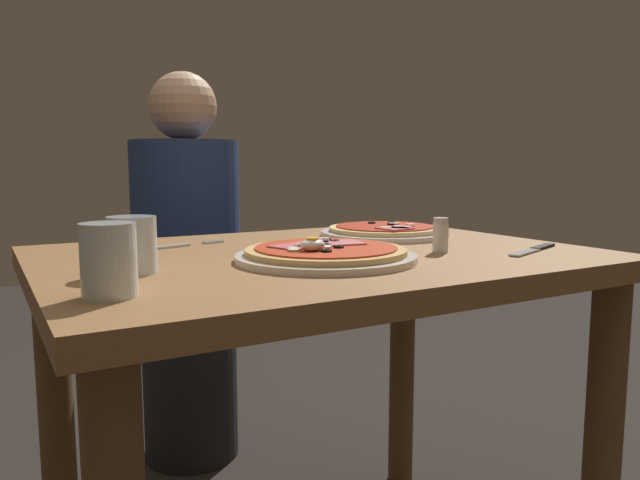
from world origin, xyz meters
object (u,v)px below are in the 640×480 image
pizza_across_left (385,231)px  water_glass_far (109,265)px  fork (185,245)px  knife (536,249)px  water_glass_near (132,249)px  salt_shaker (441,235)px  pizza_foreground (325,254)px  diner_person (188,279)px  dining_table (319,320)px

pizza_across_left → water_glass_far: water_glass_far is taller
fork → knife: bearing=-34.6°
water_glass_near → salt_shaker: size_ratio=1.33×
pizza_foreground → diner_person: diner_person is taller
pizza_across_left → knife: 0.36m
pizza_foreground → water_glass_far: size_ratio=3.35×
pizza_across_left → fork: size_ratio=1.91×
water_glass_far → diner_person: diner_person is taller
pizza_across_left → diner_person: size_ratio=0.25×
dining_table → pizza_foreground: (-0.04, -0.10, 0.15)m
water_glass_far → fork: bearing=61.5°
water_glass_near → fork: bearing=58.0°
pizza_across_left → diner_person: (-0.28, 0.63, -0.19)m
pizza_across_left → water_glass_far: size_ratio=3.12×
dining_table → diner_person: size_ratio=0.87×
diner_person → pizza_foreground: bearing=88.6°
knife → salt_shaker: salt_shaker is taller
dining_table → diner_person: (-0.02, 0.77, -0.05)m
fork → pizza_across_left: bearing=-8.0°
pizza_across_left → knife: size_ratio=1.57×
pizza_foreground → water_glass_far: bearing=-163.6°
dining_table → diner_person: bearing=91.7°
knife → diner_person: 1.06m
diner_person → fork: bearing=72.5°
water_glass_far → knife: bearing=1.3°
salt_shaker → knife: bearing=-21.8°
fork → knife: (0.58, -0.40, 0.00)m
pizza_across_left → fork: bearing=172.0°
dining_table → pizza_foreground: size_ratio=3.21×
salt_shaker → fork: bearing=140.6°
water_glass_near → water_glass_far: bearing=-112.2°
pizza_across_left → fork: (-0.46, 0.06, -0.01)m
dining_table → pizza_across_left: size_ratio=3.44×
pizza_foreground → fork: 0.34m
pizza_foreground → fork: pizza_foreground is taller
pizza_across_left → dining_table: bearing=-151.6°
pizza_across_left → fork: pizza_across_left is taller
dining_table → water_glass_near: size_ratio=11.53×
knife → diner_person: bearing=112.5°
pizza_across_left → water_glass_near: size_ratio=3.35×
fork → diner_person: (0.18, 0.57, -0.18)m
water_glass_far → salt_shaker: 0.63m
dining_table → salt_shaker: (0.20, -0.13, 0.17)m
diner_person → water_glass_near: bearing=67.6°
pizza_across_left → salt_shaker: salt_shaker is taller
dining_table → water_glass_far: (-0.43, -0.22, 0.18)m
fork → diner_person: 0.62m
water_glass_near → knife: 0.76m
water_glass_near → knife: water_glass_near is taller
dining_table → water_glass_near: (-0.36, -0.06, 0.17)m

